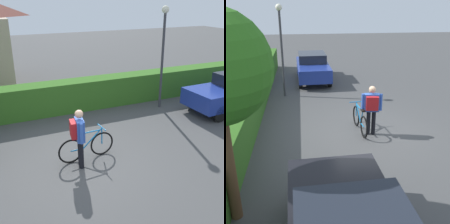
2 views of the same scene
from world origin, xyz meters
TOP-DOWN VIEW (x-y plane):
  - ground_plane at (0.00, 0.00)m, footprint 60.00×60.00m
  - hedge_row at (0.00, 4.15)m, footprint 21.62×0.90m
  - bicycle at (0.25, 0.29)m, footprint 1.68×0.50m
  - person_rider at (-0.06, -0.01)m, footprint 0.40×0.66m
  - street_lamp at (4.42, 2.96)m, footprint 0.28×0.28m

SIDE VIEW (x-z plane):
  - ground_plane at x=0.00m, z-range 0.00..0.00m
  - bicycle at x=0.25m, z-range -0.06..0.84m
  - hedge_row at x=0.00m, z-range 0.00..1.20m
  - person_rider at x=-0.06m, z-range 0.18..1.83m
  - street_lamp at x=4.42m, z-range 0.61..4.61m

